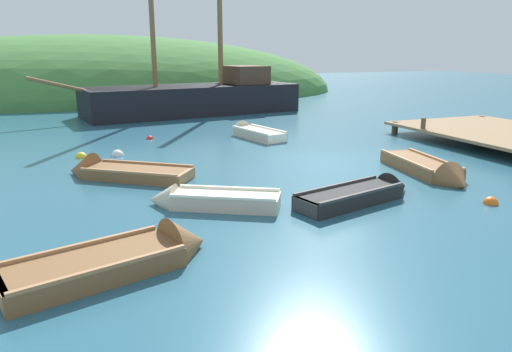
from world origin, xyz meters
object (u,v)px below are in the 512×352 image
(rowboat_near_dock, at_px, (208,202))
(sailing_ship, at_px, (196,103))
(rowboat_far, at_px, (117,174))
(rowboat_portside, at_px, (129,260))
(buoy_yellow, at_px, (81,157))
(rowboat_center, at_px, (430,172))
(buoy_white, at_px, (118,156))
(buoy_orange, at_px, (490,204))
(rowboat_outer_right, at_px, (253,134))
(rowboat_outer_left, at_px, (364,196))
(buoy_red, at_px, (150,139))

(rowboat_near_dock, bearing_deg, sailing_ship, -73.77)
(sailing_ship, height_order, rowboat_far, sailing_ship)
(rowboat_far, distance_m, rowboat_portside, 6.47)
(rowboat_portside, xyz_separation_m, buoy_yellow, (-0.47, 9.70, -0.12))
(rowboat_center, distance_m, buoy_yellow, 11.89)
(rowboat_far, bearing_deg, rowboat_near_dock, 151.99)
(rowboat_center, height_order, rowboat_near_dock, rowboat_center)
(buoy_white, bearing_deg, buoy_yellow, 172.03)
(buoy_orange, bearing_deg, rowboat_far, 143.82)
(rowboat_outer_right, height_order, rowboat_near_dock, rowboat_outer_right)
(rowboat_far, height_order, rowboat_portside, rowboat_portside)
(rowboat_outer_right, xyz_separation_m, buoy_yellow, (-7.23, -1.63, -0.14))
(rowboat_outer_left, xyz_separation_m, buoy_red, (-3.64, 10.79, -0.12))
(rowboat_portside, distance_m, buoy_red, 12.74)
(buoy_orange, bearing_deg, buoy_yellow, 134.77)
(rowboat_near_dock, bearing_deg, buoy_orange, -169.77)
(rowboat_outer_right, bearing_deg, rowboat_near_dock, 140.15)
(rowboat_outer_right, relative_size, buoy_orange, 9.65)
(rowboat_portside, xyz_separation_m, buoy_white, (0.77, 9.53, -0.12))
(rowboat_far, distance_m, buoy_orange, 10.44)
(sailing_ship, xyz_separation_m, buoy_white, (-5.71, -10.65, -0.64))
(rowboat_outer_left, relative_size, buoy_red, 12.67)
(rowboat_near_dock, bearing_deg, buoy_red, -61.27)
(buoy_yellow, bearing_deg, rowboat_outer_right, 12.70)
(rowboat_far, xyz_separation_m, rowboat_outer_right, (6.32, 4.88, 0.04))
(rowboat_far, relative_size, rowboat_near_dock, 1.19)
(rowboat_far, xyz_separation_m, buoy_red, (1.99, 6.06, -0.10))
(buoy_white, height_order, buoy_orange, buoy_white)
(sailing_ship, relative_size, rowboat_portside, 4.08)
(rowboat_near_dock, bearing_deg, buoy_white, -48.13)
(rowboat_far, distance_m, buoy_red, 6.37)
(rowboat_portside, relative_size, rowboat_center, 0.96)
(sailing_ship, relative_size, buoy_red, 51.81)
(buoy_yellow, bearing_deg, rowboat_center, -33.91)
(rowboat_portside, distance_m, buoy_yellow, 9.72)
(buoy_yellow, bearing_deg, sailing_ship, 56.41)
(rowboat_center, bearing_deg, buoy_white, -118.08)
(sailing_ship, xyz_separation_m, rowboat_center, (2.91, -17.11, -0.52))
(rowboat_far, relative_size, buoy_red, 12.87)
(rowboat_near_dock, xyz_separation_m, buoy_white, (-1.45, 6.86, -0.12))
(rowboat_far, xyz_separation_m, rowboat_outer_left, (5.63, -4.74, 0.03))
(rowboat_portside, bearing_deg, buoy_yellow, 77.21)
(sailing_ship, height_order, rowboat_center, sailing_ship)
(rowboat_near_dock, distance_m, buoy_yellow, 7.54)
(rowboat_outer_left, distance_m, buoy_white, 9.44)
(rowboat_far, bearing_deg, buoy_red, -71.38)
(buoy_white, xyz_separation_m, buoy_yellow, (-1.24, 0.17, 0.00))
(rowboat_near_dock, distance_m, buoy_white, 7.02)
(buoy_white, bearing_deg, rowboat_center, -36.82)
(sailing_ship, distance_m, rowboat_portside, 21.20)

